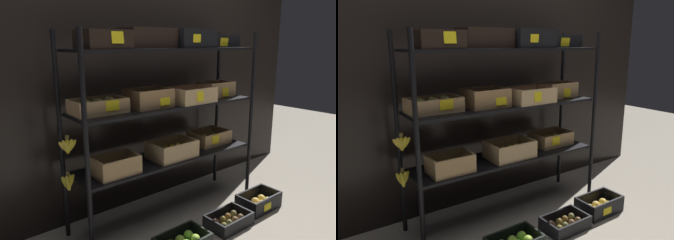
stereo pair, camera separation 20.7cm
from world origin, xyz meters
TOP-DOWN VIEW (x-y plane):
  - ground_plane at (0.00, 0.00)m, footprint 10.00×10.00m
  - storefront_wall at (0.00, 0.40)m, footprint 3.98×0.12m
  - display_rack at (-0.01, -0.01)m, footprint 1.70×0.44m
  - crate_ground_kiwi at (0.24, -0.46)m, footprint 0.35×0.23m
  - crate_ground_apple_gold at (0.65, -0.44)m, footprint 0.37×0.23m

SIDE VIEW (x-z plane):
  - ground_plane at x=0.00m, z-range 0.00..0.00m
  - crate_ground_kiwi at x=0.24m, z-range -0.01..0.09m
  - crate_ground_apple_gold at x=0.65m, z-range -0.02..0.12m
  - display_rack at x=-0.01m, z-range 0.21..1.70m
  - storefront_wall at x=0.00m, z-range 0.00..2.75m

